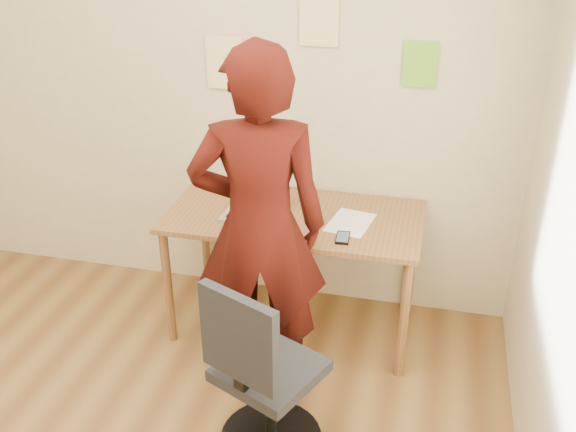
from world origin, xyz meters
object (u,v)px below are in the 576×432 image
(laptop, at_px, (256,205))
(office_chair, at_px, (262,383))
(phone, at_px, (343,238))
(person, at_px, (259,228))
(desk, at_px, (294,228))

(laptop, bearing_deg, office_chair, -69.19)
(phone, xyz_separation_m, person, (-0.36, -0.27, 0.15))
(desk, bearing_deg, office_chair, -85.34)
(desk, relative_size, office_chair, 1.52)
(laptop, xyz_separation_m, phone, (0.51, -0.18, -0.05))
(phone, relative_size, person, 0.08)
(laptop, xyz_separation_m, person, (0.15, -0.45, 0.11))
(desk, xyz_separation_m, person, (-0.06, -0.48, 0.24))
(office_chair, xyz_separation_m, person, (-0.14, 0.49, 0.50))
(desk, height_order, person, person)
(phone, bearing_deg, desk, 142.09)
(desk, distance_m, office_chair, 1.01)
(phone, bearing_deg, laptop, 157.50)
(person, bearing_deg, desk, -111.00)
(laptop, height_order, phone, laptop)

